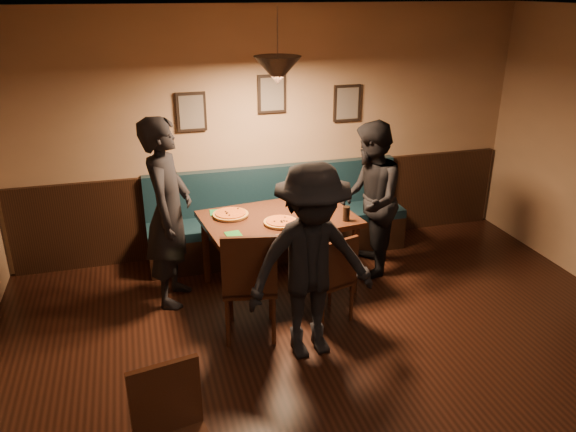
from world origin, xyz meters
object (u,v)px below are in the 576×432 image
object	(u,v)px
booth_bench	(279,215)
diner_left	(168,213)
diner_right	(369,200)
soda_glass	(346,214)
chair_near_left	(249,281)
chair_near_right	(327,277)
diner_front	(312,263)
dining_table	(279,253)
tabasco_bottle	(326,207)

from	to	relation	value
booth_bench	diner_left	size ratio (longest dim) A/B	1.60
diner_right	soda_glass	bearing A→B (deg)	-27.55
chair_near_left	soda_glass	world-z (taller)	chair_near_left
diner_left	chair_near_right	bearing A→B (deg)	-101.27
diner_left	diner_front	world-z (taller)	diner_left
diner_left	diner_right	world-z (taller)	diner_left
diner_left	diner_right	distance (m)	2.10
dining_table	soda_glass	bearing A→B (deg)	-31.21
chair_near_left	soda_glass	xyz separation A→B (m)	(1.09, 0.47, 0.35)
chair_near_left	chair_near_right	xyz separation A→B (m)	(0.75, 0.04, -0.09)
diner_left	chair_near_left	bearing A→B (deg)	-124.83
diner_right	soda_glass	distance (m)	0.53
chair_near_left	diner_front	bearing A→B (deg)	-33.12
booth_bench	tabasco_bottle	size ratio (longest dim) A/B	23.09
diner_left	diner_front	xyz separation A→B (m)	(1.05, -1.22, -0.08)
diner_front	tabasco_bottle	distance (m)	1.25
chair_near_right	tabasco_bottle	distance (m)	0.82
chair_near_right	soda_glass	bearing A→B (deg)	34.21
chair_near_left	diner_left	distance (m)	1.09
chair_near_right	soda_glass	size ratio (longest dim) A/B	6.01
diner_left	tabasco_bottle	world-z (taller)	diner_left
dining_table	tabasco_bottle	bearing A→B (deg)	-10.40
chair_near_left	chair_near_right	distance (m)	0.76
booth_bench	diner_left	bearing A→B (deg)	-151.10
diner_front	booth_bench	bearing A→B (deg)	78.32
booth_bench	diner_front	bearing A→B (deg)	-96.87
booth_bench	diner_left	xyz separation A→B (m)	(-1.28, -0.71, 0.44)
chair_near_right	diner_left	size ratio (longest dim) A/B	0.47
booth_bench	diner_front	xyz separation A→B (m)	(-0.23, -1.93, 0.36)
booth_bench	diner_front	size ratio (longest dim) A/B	1.75
diner_left	tabasco_bottle	size ratio (longest dim) A/B	14.47
chair_near_left	diner_front	xyz separation A→B (m)	(0.44, -0.42, 0.32)
soda_glass	tabasco_bottle	distance (m)	0.28
dining_table	chair_near_left	xyz separation A→B (m)	(-0.47, -0.75, 0.13)
chair_near_left	soda_glass	distance (m)	1.23
chair_near_right	booth_bench	bearing A→B (deg)	75.95
chair_near_left	diner_front	world-z (taller)	diner_front
chair_near_left	tabasco_bottle	world-z (taller)	chair_near_left
diner_left	diner_front	size ratio (longest dim) A/B	1.10
dining_table	chair_near_left	distance (m)	0.89
diner_front	tabasco_bottle	xyz separation A→B (m)	(0.52, 1.14, 0.01)
booth_bench	chair_near_left	size ratio (longest dim) A/B	2.82
chair_near_right	diner_right	bearing A→B (deg)	29.32
diner_front	tabasco_bottle	world-z (taller)	diner_front
diner_right	diner_front	world-z (taller)	diner_front
booth_bench	tabasco_bottle	world-z (taller)	booth_bench
chair_near_right	diner_front	world-z (taller)	diner_front
dining_table	diner_front	distance (m)	1.25
diner_left	diner_front	bearing A→B (deg)	-121.45
diner_right	tabasco_bottle	distance (m)	0.54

